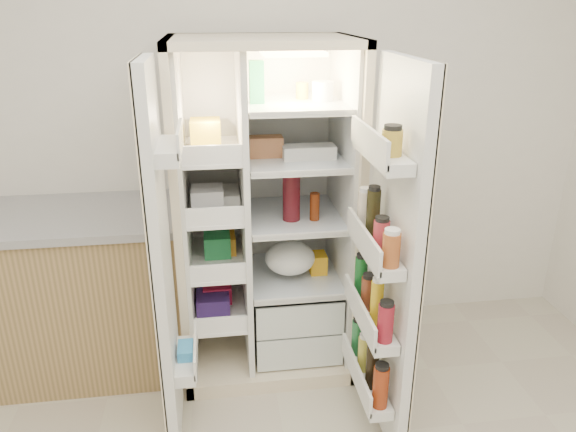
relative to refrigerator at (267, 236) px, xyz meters
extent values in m
cube|color=silver|center=(-0.01, 0.35, 0.61)|extent=(4.00, 0.02, 2.70)
cube|color=beige|center=(-0.02, 0.28, 0.16)|extent=(0.92, 0.04, 1.80)
cube|color=beige|center=(-0.46, -0.05, 0.16)|extent=(0.04, 0.70, 1.80)
cube|color=beige|center=(0.42, -0.05, 0.16)|extent=(0.04, 0.70, 1.80)
cube|color=beige|center=(-0.02, -0.05, 1.04)|extent=(0.92, 0.70, 0.04)
cube|color=beige|center=(-0.02, -0.05, -0.70)|extent=(0.92, 0.70, 0.08)
cube|color=silver|center=(-0.02, 0.25, 0.18)|extent=(0.84, 0.02, 1.68)
cube|color=silver|center=(-0.43, -0.05, 0.18)|extent=(0.02, 0.62, 1.68)
cube|color=silver|center=(0.39, -0.05, 0.18)|extent=(0.02, 0.62, 1.68)
cube|color=silver|center=(-0.13, -0.05, 0.18)|extent=(0.03, 0.62, 1.68)
cube|color=silver|center=(0.14, -0.07, -0.56)|extent=(0.47, 0.52, 0.19)
cube|color=silver|center=(0.14, -0.07, -0.36)|extent=(0.47, 0.52, 0.19)
cube|color=#FFD18C|center=(0.14, 0.00, 0.98)|extent=(0.30, 0.30, 0.02)
cube|color=white|center=(-0.28, -0.05, -0.39)|extent=(0.28, 0.58, 0.02)
cube|color=white|center=(-0.28, -0.05, -0.09)|extent=(0.28, 0.58, 0.02)
cube|color=white|center=(-0.28, -0.05, 0.21)|extent=(0.28, 0.58, 0.02)
cube|color=white|center=(-0.28, -0.05, 0.51)|extent=(0.28, 0.58, 0.02)
cube|color=white|center=(0.14, -0.05, -0.22)|extent=(0.49, 0.58, 0.01)
cube|color=white|center=(0.14, -0.05, 0.14)|extent=(0.49, 0.58, 0.01)
cube|color=white|center=(0.14, -0.05, 0.46)|extent=(0.49, 0.58, 0.02)
cube|color=white|center=(0.14, -0.05, 0.74)|extent=(0.49, 0.58, 0.02)
cube|color=#DC1F4A|center=(-0.28, -0.05, -0.33)|extent=(0.16, 0.20, 0.10)
cube|color=green|center=(-0.28, -0.05, -0.02)|extent=(0.14, 0.18, 0.12)
cube|color=silver|center=(-0.28, -0.05, 0.25)|extent=(0.20, 0.22, 0.07)
cube|color=yellow|center=(-0.28, -0.05, 0.59)|extent=(0.15, 0.16, 0.14)
cube|color=#4C2C84|center=(-0.28, -0.05, -0.34)|extent=(0.18, 0.20, 0.09)
cube|color=#F7A02B|center=(-0.28, -0.05, -0.03)|extent=(0.14, 0.18, 0.10)
cube|color=silver|center=(-0.28, -0.05, 0.28)|extent=(0.16, 0.16, 0.12)
sphere|color=orange|center=(0.01, -0.15, -0.62)|extent=(0.07, 0.07, 0.07)
sphere|color=orange|center=(0.10, -0.11, -0.62)|extent=(0.07, 0.07, 0.07)
sphere|color=orange|center=(0.20, -0.15, -0.62)|extent=(0.07, 0.07, 0.07)
sphere|color=orange|center=(0.06, -0.01, -0.62)|extent=(0.07, 0.07, 0.07)
sphere|color=orange|center=(0.16, -0.03, -0.62)|extent=(0.07, 0.07, 0.07)
sphere|color=orange|center=(0.26, -0.07, -0.62)|extent=(0.07, 0.07, 0.07)
sphere|color=orange|center=(-0.02, -0.07, -0.62)|extent=(0.07, 0.07, 0.07)
ellipsoid|color=#487326|center=(0.14, -0.05, -0.34)|extent=(0.26, 0.24, 0.11)
cylinder|color=#4B1017|center=(0.11, -0.13, 0.29)|extent=(0.09, 0.09, 0.28)
cylinder|color=#65240B|center=(0.23, -0.15, 0.22)|extent=(0.05, 0.05, 0.15)
cube|color=#279055|center=(-0.05, -0.06, 0.85)|extent=(0.07, 0.07, 0.20)
cylinder|color=white|center=(0.29, -0.04, 0.79)|extent=(0.11, 0.11, 0.10)
cylinder|color=gold|center=(0.19, 0.04, 0.79)|extent=(0.06, 0.06, 0.08)
cube|color=silver|center=(0.21, -0.10, 0.50)|extent=(0.27, 0.11, 0.07)
cube|color=#A46741|center=(0.00, -0.03, 0.52)|extent=(0.17, 0.09, 0.10)
ellipsoid|color=white|center=(0.11, -0.11, -0.13)|extent=(0.27, 0.25, 0.17)
cube|color=yellow|center=(0.28, -0.05, -0.16)|extent=(0.09, 0.11, 0.11)
cube|color=silver|center=(-0.52, -0.60, 0.16)|extent=(0.05, 0.40, 1.72)
cube|color=beige|center=(-0.54, -0.60, 0.16)|extent=(0.01, 0.40, 1.72)
cube|color=silver|center=(-0.45, -0.60, -0.34)|extent=(0.09, 0.32, 0.06)
cube|color=silver|center=(-0.45, -0.60, 0.66)|extent=(0.09, 0.32, 0.06)
cube|color=#338CCC|center=(-0.45, -0.60, -0.31)|extent=(0.07, 0.12, 0.10)
cube|color=silver|center=(0.48, -0.69, 0.16)|extent=(0.05, 0.58, 1.72)
cube|color=beige|center=(0.51, -0.69, 0.16)|extent=(0.01, 0.58, 1.72)
cube|color=silver|center=(0.40, -0.69, -0.48)|extent=(0.11, 0.50, 0.05)
cube|color=silver|center=(0.40, -0.69, -0.14)|extent=(0.11, 0.50, 0.05)
cube|color=silver|center=(0.40, -0.69, 0.21)|extent=(0.11, 0.50, 0.05)
cube|color=silver|center=(0.40, -0.69, 0.64)|extent=(0.11, 0.50, 0.05)
cylinder|color=maroon|center=(0.40, -0.89, -0.36)|extent=(0.07, 0.07, 0.20)
cylinder|color=black|center=(0.40, -0.76, -0.35)|extent=(0.06, 0.06, 0.22)
cylinder|color=gold|center=(0.40, -0.63, -0.37)|extent=(0.06, 0.06, 0.18)
cylinder|color=#27773F|center=(0.40, -0.50, -0.36)|extent=(0.06, 0.06, 0.19)
cylinder|color=maroon|center=(0.40, -0.89, -0.03)|extent=(0.07, 0.07, 0.17)
cylinder|color=gold|center=(0.40, -0.76, -0.01)|extent=(0.06, 0.06, 0.21)
cylinder|color=brown|center=(0.40, -0.63, -0.04)|extent=(0.07, 0.07, 0.16)
cylinder|color=#166124|center=(0.40, -0.50, -0.02)|extent=(0.06, 0.06, 0.20)
cylinder|color=#9B4C21|center=(0.40, -0.89, 0.30)|extent=(0.07, 0.07, 0.14)
cylinder|color=#A62A33|center=(0.40, -0.76, 0.30)|extent=(0.07, 0.07, 0.14)
cylinder|color=black|center=(0.40, -0.63, 0.35)|extent=(0.06, 0.06, 0.23)
cylinder|color=beige|center=(0.40, -0.50, 0.32)|extent=(0.06, 0.06, 0.18)
cylinder|color=#AA892A|center=(0.40, -0.81, 0.71)|extent=(0.08, 0.08, 0.10)
cube|color=#A07F50|center=(-1.07, 0.02, -0.30)|extent=(1.24, 0.64, 0.89)
cube|color=#96969B|center=(-1.07, 0.02, 0.17)|extent=(1.28, 0.68, 0.04)
camera|label=1|loc=(-0.28, -2.76, 1.21)|focal=34.00mm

